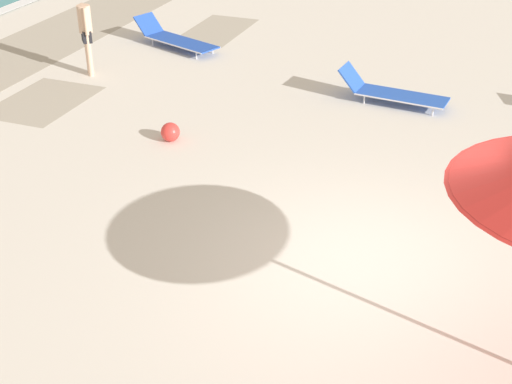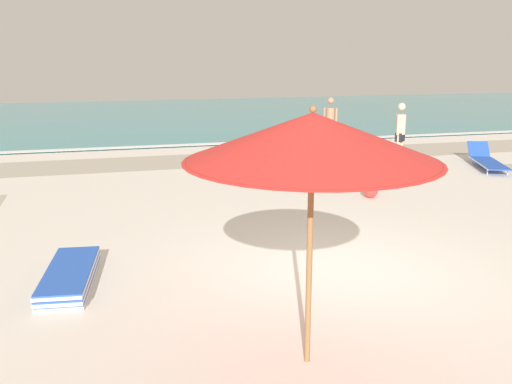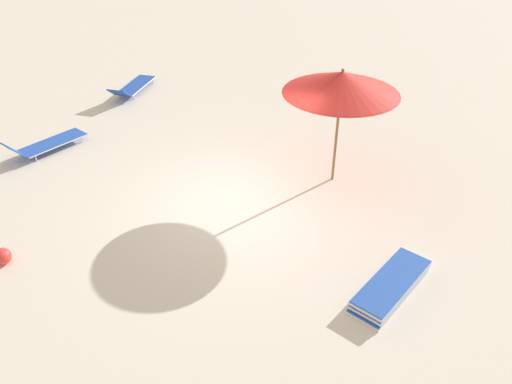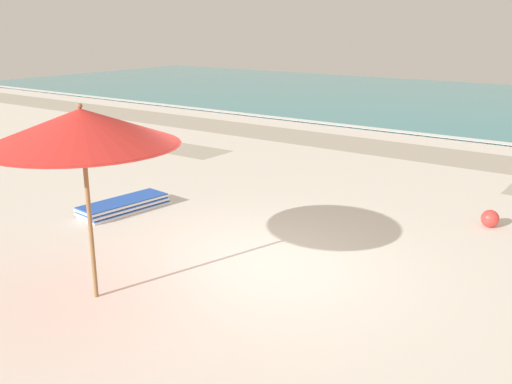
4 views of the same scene
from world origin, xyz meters
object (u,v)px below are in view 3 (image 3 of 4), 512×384
at_px(beach_ball, 2,256).
at_px(beach_umbrella, 342,83).
at_px(lounger_stack, 391,286).
at_px(sun_lounger_under_umbrella, 45,144).
at_px(sun_lounger_near_water_left, 133,87).

bearing_deg(beach_ball, beach_umbrella, -121.10).
bearing_deg(lounger_stack, beach_umbrella, -41.13).
height_order(sun_lounger_under_umbrella, sun_lounger_near_water_left, sun_lounger_under_umbrella).
height_order(beach_umbrella, sun_lounger_under_umbrella, beach_umbrella).
height_order(lounger_stack, sun_lounger_near_water_left, sun_lounger_near_water_left).
bearing_deg(lounger_stack, sun_lounger_under_umbrella, 7.61).
relative_size(beach_umbrella, sun_lounger_near_water_left, 1.16).
height_order(beach_umbrella, beach_ball, beach_umbrella).
xyz_separation_m(sun_lounger_under_umbrella, sun_lounger_near_water_left, (1.05, -4.06, -0.01)).
bearing_deg(sun_lounger_near_water_left, beach_ball, 99.73).
bearing_deg(beach_umbrella, beach_ball, 58.90).
bearing_deg(sun_lounger_under_umbrella, lounger_stack, -173.39).
bearing_deg(sun_lounger_near_water_left, lounger_stack, 139.59).
bearing_deg(sun_lounger_under_umbrella, beach_umbrella, -150.85).
height_order(lounger_stack, sun_lounger_under_umbrella, sun_lounger_under_umbrella).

